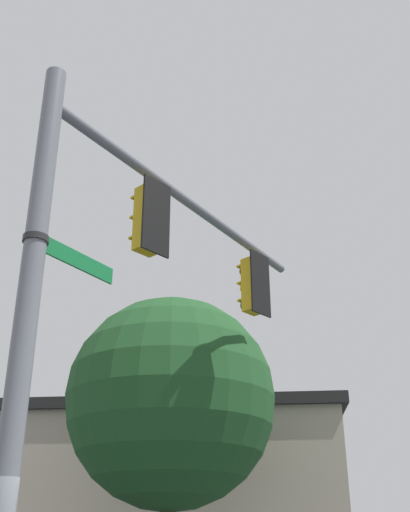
% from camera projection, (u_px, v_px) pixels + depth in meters
% --- Properties ---
extents(signal_pole, '(0.27, 0.27, 7.68)m').
position_uv_depth(signal_pole, '(22.00, 349.00, 7.05)').
color(signal_pole, slate).
rests_on(signal_pole, ground).
extents(mast_arm, '(6.40, 1.16, 0.16)m').
position_uv_depth(mast_arm, '(192.00, 205.00, 10.88)').
color(mast_arm, slate).
extents(traffic_light_nearest_pole, '(0.54, 0.49, 1.31)m').
position_uv_depth(traffic_light_nearest_pole, '(148.00, 220.00, 9.70)').
color(traffic_light_nearest_pole, black).
extents(traffic_light_mid_inner, '(0.54, 0.49, 1.31)m').
position_uv_depth(traffic_light_mid_inner, '(252.00, 286.00, 12.09)').
color(traffic_light_mid_inner, black).
extents(street_name_sign, '(1.49, 0.39, 0.22)m').
position_uv_depth(street_name_sign, '(60.00, 251.00, 7.91)').
color(street_name_sign, '#147238').
extents(tree_by_storefront, '(4.45, 4.45, 6.99)m').
position_uv_depth(tree_by_storefront, '(171.00, 401.00, 13.70)').
color(tree_by_storefront, '#4C3823').
rests_on(tree_by_storefront, ground).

